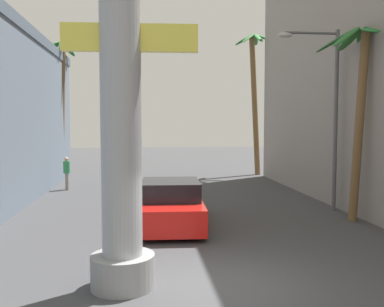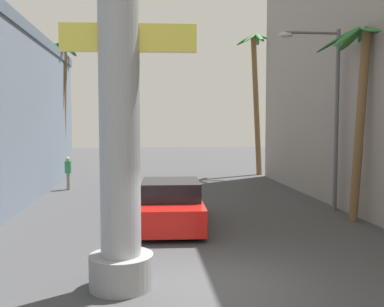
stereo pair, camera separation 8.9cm
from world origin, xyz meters
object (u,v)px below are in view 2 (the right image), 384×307
at_px(palm_tree_near_right, 361,88).
at_px(pedestrian_far_left, 68,171).
at_px(car_lead, 171,204).
at_px(neon_sign_pole, 119,71).
at_px(palm_tree_far_right, 256,92).
at_px(street_lamp, 328,102).
at_px(palm_tree_far_left, 63,98).

height_order(palm_tree_near_right, pedestrian_far_left, palm_tree_near_right).
height_order(car_lead, pedestrian_far_left, pedestrian_far_left).
height_order(neon_sign_pole, palm_tree_far_right, neon_sign_pole).
height_order(street_lamp, car_lead, street_lamp).
relative_size(neon_sign_pole, car_lead, 1.98).
xyz_separation_m(car_lead, pedestrian_far_left, (-4.86, 8.32, 0.30)).
distance_m(neon_sign_pole, street_lamp, 10.44).
bearing_deg(pedestrian_far_left, palm_tree_near_right, -36.31).
bearing_deg(car_lead, street_lamp, 15.44).
bearing_deg(street_lamp, palm_tree_far_left, 137.92).
height_order(street_lamp, palm_tree_far_right, palm_tree_far_right).
bearing_deg(neon_sign_pole, street_lamp, 43.33).
height_order(palm_tree_far_right, palm_tree_far_left, palm_tree_far_right).
bearing_deg(car_lead, palm_tree_far_right, 64.61).
bearing_deg(palm_tree_far_right, neon_sign_pole, -112.34).
xyz_separation_m(palm_tree_far_right, palm_tree_far_left, (-12.39, -1.16, -0.54)).
relative_size(street_lamp, car_lead, 1.37).
relative_size(street_lamp, palm_tree_near_right, 1.03).
bearing_deg(palm_tree_far_left, pedestrian_far_left, -77.16).
distance_m(palm_tree_near_right, palm_tree_far_left, 17.84).
distance_m(neon_sign_pole, car_lead, 6.78).
xyz_separation_m(palm_tree_near_right, palm_tree_far_left, (-12.47, 12.75, 0.29)).
bearing_deg(pedestrian_far_left, car_lead, -59.71).
xyz_separation_m(street_lamp, car_lead, (-6.24, -1.72, -3.58)).
relative_size(palm_tree_near_right, palm_tree_far_left, 0.81).
height_order(neon_sign_pole, pedestrian_far_left, neon_sign_pole).
height_order(street_lamp, pedestrian_far_left, street_lamp).
xyz_separation_m(street_lamp, palm_tree_far_left, (-12.08, 10.91, 0.70)).
height_order(palm_tree_far_left, pedestrian_far_left, palm_tree_far_left).
height_order(neon_sign_pole, car_lead, neon_sign_pole).
distance_m(neon_sign_pole, palm_tree_far_right, 20.82).
bearing_deg(neon_sign_pole, palm_tree_far_right, 67.66).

